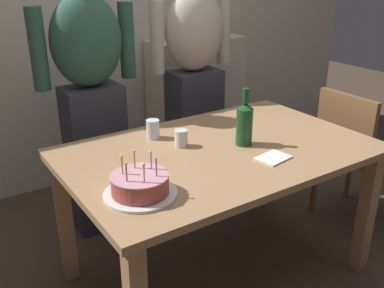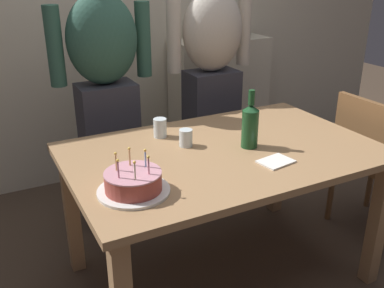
{
  "view_description": "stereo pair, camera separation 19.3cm",
  "coord_description": "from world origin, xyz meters",
  "px_view_note": "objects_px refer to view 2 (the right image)",
  "views": [
    {
      "loc": [
        -1.2,
        -1.57,
        1.58
      ],
      "look_at": [
        -0.22,
        -0.08,
        0.84
      ],
      "focal_mm": 40.96,
      "sensor_mm": 36.0,
      "label": 1
    },
    {
      "loc": [
        -1.04,
        -1.67,
        1.58
      ],
      "look_at": [
        -0.22,
        -0.08,
        0.84
      ],
      "focal_mm": 40.96,
      "sensor_mm": 36.0,
      "label": 2
    }
  ],
  "objects_px": {
    "water_glass_near": "(186,138)",
    "napkin_stack": "(276,162)",
    "water_glass_far": "(160,128)",
    "wine_bottle": "(250,125)",
    "person_woman_cardigan": "(212,78)",
    "person_man_bearded": "(106,91)",
    "dining_chair": "(370,155)",
    "birthday_cake": "(133,183)"
  },
  "relations": [
    {
      "from": "wine_bottle",
      "to": "person_man_bearded",
      "type": "distance_m",
      "value": 0.95
    },
    {
      "from": "birthday_cake",
      "to": "dining_chair",
      "type": "distance_m",
      "value": 1.58
    },
    {
      "from": "napkin_stack",
      "to": "dining_chair",
      "type": "distance_m",
      "value": 0.93
    },
    {
      "from": "wine_bottle",
      "to": "person_woman_cardigan",
      "type": "xyz_separation_m",
      "value": [
        0.26,
        0.83,
        0.02
      ]
    },
    {
      "from": "water_glass_far",
      "to": "person_woman_cardigan",
      "type": "bearing_deg",
      "value": 40.31
    },
    {
      "from": "birthday_cake",
      "to": "water_glass_far",
      "type": "xyz_separation_m",
      "value": [
        0.33,
        0.5,
        0.01
      ]
    },
    {
      "from": "person_man_bearded",
      "to": "dining_chair",
      "type": "bearing_deg",
      "value": 148.01
    },
    {
      "from": "water_glass_far",
      "to": "person_woman_cardigan",
      "type": "xyz_separation_m",
      "value": [
        0.6,
        0.51,
        0.08
      ]
    },
    {
      "from": "water_glass_far",
      "to": "napkin_stack",
      "type": "height_order",
      "value": "water_glass_far"
    },
    {
      "from": "dining_chair",
      "to": "person_woman_cardigan",
      "type": "bearing_deg",
      "value": 36.47
    },
    {
      "from": "wine_bottle",
      "to": "dining_chair",
      "type": "relative_size",
      "value": 0.33
    },
    {
      "from": "water_glass_far",
      "to": "napkin_stack",
      "type": "distance_m",
      "value": 0.63
    },
    {
      "from": "wine_bottle",
      "to": "dining_chair",
      "type": "height_order",
      "value": "wine_bottle"
    },
    {
      "from": "birthday_cake",
      "to": "person_man_bearded",
      "type": "relative_size",
      "value": 0.17
    },
    {
      "from": "person_man_bearded",
      "to": "person_woman_cardigan",
      "type": "bearing_deg",
      "value": -180.0
    },
    {
      "from": "water_glass_near",
      "to": "dining_chair",
      "type": "height_order",
      "value": "dining_chair"
    },
    {
      "from": "water_glass_far",
      "to": "person_woman_cardigan",
      "type": "distance_m",
      "value": 0.79
    },
    {
      "from": "water_glass_near",
      "to": "water_glass_far",
      "type": "distance_m",
      "value": 0.18
    },
    {
      "from": "birthday_cake",
      "to": "water_glass_far",
      "type": "bearing_deg",
      "value": 56.37
    },
    {
      "from": "wine_bottle",
      "to": "person_woman_cardigan",
      "type": "distance_m",
      "value": 0.87
    },
    {
      "from": "napkin_stack",
      "to": "person_woman_cardigan",
      "type": "bearing_deg",
      "value": 76.11
    },
    {
      "from": "water_glass_far",
      "to": "wine_bottle",
      "type": "height_order",
      "value": "wine_bottle"
    },
    {
      "from": "birthday_cake",
      "to": "person_woman_cardigan",
      "type": "xyz_separation_m",
      "value": [
        0.93,
        1.01,
        0.09
      ]
    },
    {
      "from": "birthday_cake",
      "to": "person_man_bearded",
      "type": "bearing_deg",
      "value": 78.37
    },
    {
      "from": "birthday_cake",
      "to": "person_woman_cardigan",
      "type": "relative_size",
      "value": 0.17
    },
    {
      "from": "napkin_stack",
      "to": "person_woman_cardigan",
      "type": "xyz_separation_m",
      "value": [
        0.26,
        1.04,
        0.13
      ]
    },
    {
      "from": "person_man_bearded",
      "to": "dining_chair",
      "type": "relative_size",
      "value": 1.9
    },
    {
      "from": "dining_chair",
      "to": "birthday_cake",
      "type": "bearing_deg",
      "value": 96.2
    },
    {
      "from": "person_woman_cardigan",
      "to": "birthday_cake",
      "type": "bearing_deg",
      "value": 47.27
    },
    {
      "from": "person_woman_cardigan",
      "to": "dining_chair",
      "type": "height_order",
      "value": "person_woman_cardigan"
    },
    {
      "from": "dining_chair",
      "to": "water_glass_far",
      "type": "bearing_deg",
      "value": 74.78
    },
    {
      "from": "birthday_cake",
      "to": "napkin_stack",
      "type": "xyz_separation_m",
      "value": [
        0.67,
        -0.03,
        -0.04
      ]
    },
    {
      "from": "wine_bottle",
      "to": "person_woman_cardigan",
      "type": "relative_size",
      "value": 0.17
    },
    {
      "from": "person_woman_cardigan",
      "to": "water_glass_near",
      "type": "bearing_deg",
      "value": 51.8
    },
    {
      "from": "water_glass_near",
      "to": "napkin_stack",
      "type": "distance_m",
      "value": 0.46
    },
    {
      "from": "water_glass_near",
      "to": "dining_chair",
      "type": "bearing_deg",
      "value": -7.87
    },
    {
      "from": "wine_bottle",
      "to": "napkin_stack",
      "type": "bearing_deg",
      "value": -88.67
    },
    {
      "from": "napkin_stack",
      "to": "dining_chair",
      "type": "relative_size",
      "value": 0.17
    },
    {
      "from": "water_glass_near",
      "to": "person_man_bearded",
      "type": "xyz_separation_m",
      "value": [
        -0.19,
        0.68,
        0.09
      ]
    },
    {
      "from": "napkin_stack",
      "to": "wine_bottle",
      "type": "bearing_deg",
      "value": 91.33
    },
    {
      "from": "person_woman_cardigan",
      "to": "person_man_bearded",
      "type": "bearing_deg",
      "value": 0.0
    },
    {
      "from": "birthday_cake",
      "to": "water_glass_far",
      "type": "relative_size",
      "value": 2.92
    }
  ]
}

